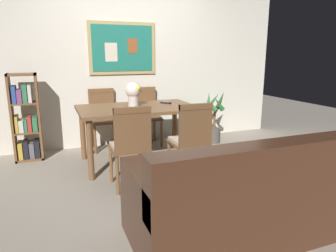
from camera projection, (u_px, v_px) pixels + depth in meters
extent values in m
plane|color=gray|center=(162.00, 174.00, 3.71)|extent=(12.00, 12.00, 0.00)
cube|color=silver|center=(128.00, 62.00, 4.80)|extent=(5.20, 0.10, 2.60)
cube|color=tan|center=(123.00, 48.00, 4.66)|extent=(1.03, 0.02, 0.78)
cube|color=#1E7260|center=(123.00, 48.00, 4.65)|extent=(0.93, 0.01, 0.68)
cube|color=beige|center=(111.00, 52.00, 4.59)|extent=(0.19, 0.00, 0.27)
cube|color=brown|center=(133.00, 46.00, 4.69)|extent=(0.15, 0.00, 0.22)
cube|color=brown|center=(138.00, 108.00, 3.96)|extent=(1.51, 0.94, 0.04)
cylinder|color=brown|center=(90.00, 150.00, 3.45)|extent=(0.07, 0.07, 0.71)
cylinder|color=brown|center=(197.00, 139.00, 3.93)|extent=(0.07, 0.07, 0.71)
cylinder|color=brown|center=(83.00, 134.00, 4.16)|extent=(0.07, 0.07, 0.71)
cylinder|color=brown|center=(175.00, 126.00, 4.63)|extent=(0.07, 0.07, 0.71)
cube|color=brown|center=(188.00, 142.00, 3.48)|extent=(0.40, 0.40, 0.03)
cube|color=#C6B299|center=(188.00, 140.00, 3.47)|extent=(0.36, 0.36, 0.03)
cylinder|color=brown|center=(180.00, 168.00, 3.31)|extent=(0.04, 0.04, 0.42)
cylinder|color=brown|center=(208.00, 164.00, 3.43)|extent=(0.04, 0.04, 0.42)
cylinder|color=brown|center=(169.00, 158.00, 3.62)|extent=(0.04, 0.04, 0.42)
cylinder|color=brown|center=(195.00, 155.00, 3.74)|extent=(0.04, 0.04, 0.42)
cube|color=brown|center=(196.00, 125.00, 3.26)|extent=(0.38, 0.04, 0.46)
cube|color=brown|center=(196.00, 107.00, 3.21)|extent=(0.38, 0.05, 0.06)
cube|color=brown|center=(129.00, 148.00, 3.27)|extent=(0.40, 0.40, 0.03)
cube|color=#C6B299|center=(129.00, 145.00, 3.27)|extent=(0.36, 0.36, 0.03)
cylinder|color=brown|center=(118.00, 175.00, 3.11)|extent=(0.04, 0.04, 0.42)
cylinder|color=brown|center=(149.00, 171.00, 3.23)|extent=(0.04, 0.04, 0.42)
cylinder|color=brown|center=(111.00, 164.00, 3.42)|extent=(0.04, 0.04, 0.42)
cylinder|color=brown|center=(140.00, 161.00, 3.54)|extent=(0.04, 0.04, 0.42)
cube|color=brown|center=(133.00, 130.00, 3.05)|extent=(0.38, 0.04, 0.46)
cube|color=brown|center=(132.00, 110.00, 3.01)|extent=(0.38, 0.05, 0.06)
cube|color=brown|center=(147.00, 118.00, 4.78)|extent=(0.40, 0.40, 0.03)
cube|color=#C6B299|center=(147.00, 117.00, 4.77)|extent=(0.36, 0.36, 0.03)
cylinder|color=brown|center=(154.00, 129.00, 5.04)|extent=(0.04, 0.04, 0.42)
cylinder|color=brown|center=(134.00, 131.00, 4.92)|extent=(0.04, 0.04, 0.42)
cylinder|color=brown|center=(161.00, 134.00, 4.73)|extent=(0.04, 0.04, 0.42)
cylinder|color=brown|center=(140.00, 136.00, 4.61)|extent=(0.04, 0.04, 0.42)
cube|color=brown|center=(144.00, 102.00, 4.88)|extent=(0.38, 0.04, 0.46)
cube|color=brown|center=(144.00, 89.00, 4.84)|extent=(0.38, 0.05, 0.06)
cube|color=brown|center=(104.00, 121.00, 4.57)|extent=(0.40, 0.40, 0.03)
cube|color=#C6B299|center=(104.00, 120.00, 4.56)|extent=(0.36, 0.36, 0.03)
cylinder|color=brown|center=(114.00, 132.00, 4.83)|extent=(0.04, 0.04, 0.42)
cylinder|color=brown|center=(92.00, 134.00, 4.71)|extent=(0.04, 0.04, 0.42)
cylinder|color=brown|center=(118.00, 138.00, 4.53)|extent=(0.04, 0.04, 0.42)
cylinder|color=brown|center=(95.00, 140.00, 4.41)|extent=(0.04, 0.04, 0.42)
cube|color=brown|center=(101.00, 104.00, 4.68)|extent=(0.38, 0.04, 0.46)
cube|color=brown|center=(101.00, 91.00, 4.63)|extent=(0.38, 0.05, 0.06)
cube|color=#472819|center=(241.00, 208.00, 2.48)|extent=(1.80, 0.84, 0.40)
cube|color=#472819|center=(272.00, 173.00, 2.09)|extent=(1.80, 0.20, 0.44)
cube|color=#472819|center=(145.00, 188.00, 2.12)|extent=(0.18, 0.80, 0.22)
cube|color=#472819|center=(321.00, 160.00, 2.69)|extent=(0.18, 0.80, 0.22)
cube|color=#8C6B4C|center=(204.00, 183.00, 2.07)|extent=(0.32, 0.16, 0.33)
cube|color=#334C72|center=(258.00, 174.00, 2.23)|extent=(0.32, 0.16, 0.33)
cube|color=#334C72|center=(306.00, 166.00, 2.39)|extent=(0.32, 0.16, 0.33)
cube|color=brown|center=(12.00, 118.00, 4.04)|extent=(0.03, 0.28, 1.18)
cube|color=brown|center=(39.00, 117.00, 4.16)|extent=(0.03, 0.28, 1.18)
cube|color=brown|center=(30.00, 158.00, 4.23)|extent=(0.36, 0.28, 0.03)
cube|color=brown|center=(21.00, 74.00, 3.97)|extent=(0.36, 0.28, 0.03)
cube|color=brown|center=(27.00, 132.00, 4.15)|extent=(0.30, 0.28, 0.02)
cube|color=brown|center=(24.00, 103.00, 4.06)|extent=(0.30, 0.28, 0.02)
cube|color=gold|center=(21.00, 150.00, 4.17)|extent=(0.06, 0.22, 0.22)
cube|color=black|center=(26.00, 149.00, 4.19)|extent=(0.06, 0.22, 0.24)
cube|color=#595960|center=(32.00, 149.00, 4.22)|extent=(0.06, 0.22, 0.21)
cube|color=black|center=(37.00, 148.00, 4.24)|extent=(0.06, 0.22, 0.23)
cube|color=gold|center=(17.00, 124.00, 4.08)|extent=(0.04, 0.22, 0.22)
cube|color=beige|center=(22.00, 126.00, 4.10)|extent=(0.06, 0.22, 0.16)
cube|color=#337247|center=(26.00, 125.00, 4.12)|extent=(0.04, 0.22, 0.17)
cube|color=#B2332D|center=(30.00, 123.00, 4.14)|extent=(0.05, 0.22, 0.20)
cube|color=#337247|center=(35.00, 123.00, 4.16)|extent=(0.06, 0.22, 0.20)
cube|color=#2D4C8C|center=(14.00, 94.00, 3.99)|extent=(0.05, 0.22, 0.22)
cube|color=#7F3F72|center=(20.00, 96.00, 4.02)|extent=(0.06, 0.22, 0.18)
cube|color=#337247|center=(25.00, 93.00, 4.04)|extent=(0.06, 0.22, 0.24)
cube|color=beige|center=(30.00, 93.00, 4.06)|extent=(0.04, 0.22, 0.23)
cylinder|color=#4C4742|center=(194.00, 132.00, 5.24)|extent=(0.29, 0.29, 0.22)
cylinder|color=#332319|center=(194.00, 126.00, 5.22)|extent=(0.26, 0.26, 0.02)
sphere|color=#235B2D|center=(194.00, 117.00, 5.18)|extent=(0.37, 0.37, 0.37)
cylinder|color=#235B2D|center=(201.00, 134.00, 5.12)|extent=(0.03, 0.03, 0.31)
cylinder|color=#235B2D|center=(199.00, 129.00, 5.36)|extent=(0.03, 0.03, 0.24)
cylinder|color=#4C4742|center=(214.00, 135.00, 5.02)|extent=(0.21, 0.21, 0.24)
cylinder|color=#332319|center=(214.00, 129.00, 4.99)|extent=(0.19, 0.19, 0.02)
cylinder|color=brown|center=(214.00, 119.00, 4.95)|extent=(0.04, 0.04, 0.32)
cone|color=#2D6B33|center=(221.00, 100.00, 4.92)|extent=(0.08, 0.24, 0.33)
cone|color=#2D6B33|center=(213.00, 101.00, 4.99)|extent=(0.26, 0.14, 0.29)
cone|color=#2D6B33|center=(209.00, 101.00, 4.90)|extent=(0.19, 0.25, 0.31)
cone|color=#2D6B33|center=(211.00, 105.00, 4.81)|extent=(0.19, 0.25, 0.21)
cone|color=#2D6B33|center=(219.00, 104.00, 4.81)|extent=(0.23, 0.11, 0.24)
cylinder|color=beige|center=(133.00, 101.00, 3.95)|extent=(0.13, 0.13, 0.14)
sphere|color=silver|center=(133.00, 90.00, 3.91)|extent=(0.20, 0.20, 0.20)
sphere|color=pink|center=(129.00, 88.00, 3.96)|extent=(0.08, 0.08, 0.08)
sphere|color=#EACC4C|center=(138.00, 88.00, 3.86)|extent=(0.08, 0.08, 0.08)
sphere|color=#D86633|center=(138.00, 91.00, 3.96)|extent=(0.06, 0.06, 0.06)
cube|color=black|center=(166.00, 103.00, 4.21)|extent=(0.13, 0.15, 0.02)
cube|color=gray|center=(166.00, 102.00, 4.21)|extent=(0.09, 0.10, 0.00)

